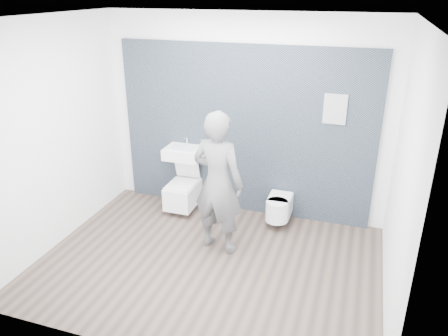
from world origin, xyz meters
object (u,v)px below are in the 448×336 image
(washbasin, at_px, (184,153))
(toilet_rounded, at_px, (279,207))
(visitor, at_px, (218,183))
(toilet_square, at_px, (183,193))

(washbasin, relative_size, toilet_rounded, 0.98)
(visitor, bearing_deg, toilet_square, -34.37)
(visitor, bearing_deg, washbasin, -37.23)
(washbasin, height_order, toilet_square, washbasin)
(toilet_square, relative_size, toilet_rounded, 1.41)
(toilet_square, relative_size, visitor, 0.42)
(toilet_square, xyz_separation_m, visitor, (0.82, -0.79, 0.62))
(toilet_square, distance_m, visitor, 1.30)
(washbasin, height_order, visitor, visitor)
(washbasin, bearing_deg, toilet_rounded, -2.89)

